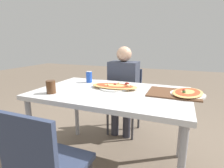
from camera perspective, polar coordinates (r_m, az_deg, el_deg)
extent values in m
plane|color=#6B5B4C|center=(1.98, -0.27, -24.43)|extent=(14.00, 14.00, 0.00)
cube|color=silver|center=(1.63, -0.29, -2.98)|extent=(1.39, 0.86, 0.04)
cylinder|color=#99999E|center=(1.84, -24.83, -15.35)|extent=(0.05, 0.05, 0.73)
cylinder|color=#99999E|center=(2.36, -11.53, -7.96)|extent=(0.05, 0.05, 0.73)
cylinder|color=#99999E|center=(2.01, 21.74, -12.51)|extent=(0.05, 0.05, 0.73)
cube|color=#2D3851|center=(2.37, 3.95, -5.66)|extent=(0.40, 0.40, 0.04)
cube|color=#2D3851|center=(2.48, 5.34, 0.47)|extent=(0.38, 0.03, 0.40)
cylinder|color=#38383D|center=(2.27, 6.70, -12.98)|extent=(0.03, 0.03, 0.42)
cylinder|color=#38383D|center=(2.37, -1.44, -11.71)|extent=(0.03, 0.03, 0.42)
cylinder|color=#38383D|center=(2.57, 8.72, -9.79)|extent=(0.03, 0.03, 0.42)
cylinder|color=#38383D|center=(2.65, 1.47, -8.83)|extent=(0.03, 0.03, 0.42)
cube|color=#2D3851|center=(1.29, -18.45, -24.09)|extent=(0.40, 0.40, 0.04)
cube|color=#2D3851|center=(1.06, -26.14, -19.31)|extent=(0.38, 0.03, 0.40)
cylinder|color=#2D2D38|center=(2.31, 4.83, -11.79)|extent=(0.10, 0.10, 0.46)
cylinder|color=#2D2D38|center=(2.36, 0.97, -11.20)|extent=(0.10, 0.10, 0.46)
cube|color=#333847|center=(2.27, 3.83, 0.78)|extent=(0.36, 0.25, 0.52)
sphere|color=tan|center=(2.22, 3.97, 9.72)|extent=(0.19, 0.19, 0.19)
cylinder|color=white|center=(1.71, 0.78, -1.21)|extent=(0.30, 0.30, 0.01)
ellipsoid|color=tan|center=(1.71, 0.78, -0.66)|extent=(0.47, 0.24, 0.02)
ellipsoid|color=#B24223|center=(1.71, 0.78, -0.46)|extent=(0.38, 0.20, 0.01)
sphere|color=maroon|center=(1.74, 4.76, 0.05)|extent=(0.03, 0.03, 0.03)
sphere|color=beige|center=(1.75, 2.23, 0.15)|extent=(0.03, 0.03, 0.03)
sphere|color=beige|center=(1.69, -1.23, -0.34)|extent=(0.03, 0.03, 0.03)
sphere|color=maroon|center=(1.73, 5.15, 0.00)|extent=(0.03, 0.03, 0.03)
sphere|color=maroon|center=(1.72, 0.99, -0.10)|extent=(0.02, 0.02, 0.02)
sphere|color=beige|center=(1.66, 5.23, -0.56)|extent=(0.03, 0.03, 0.03)
cylinder|color=#1E47B2|center=(1.98, -7.49, 2.27)|extent=(0.07, 0.07, 0.12)
cylinder|color=silver|center=(1.97, -7.54, 4.05)|extent=(0.06, 0.06, 0.00)
cylinder|color=#4C2D19|center=(1.63, -19.31, -0.92)|extent=(0.08, 0.08, 0.11)
cube|color=brown|center=(1.62, 19.49, -2.85)|extent=(0.43, 0.34, 0.01)
cylinder|color=white|center=(1.62, 23.42, -3.15)|extent=(0.28, 0.28, 0.01)
ellipsoid|color=tan|center=(1.62, 23.48, -2.57)|extent=(0.32, 0.41, 0.02)
ellipsoid|color=#B24223|center=(1.62, 23.50, -2.37)|extent=(0.26, 0.34, 0.01)
sphere|color=#335928|center=(1.57, 22.45, -2.46)|extent=(0.03, 0.03, 0.03)
sphere|color=maroon|center=(1.61, 22.40, -2.01)|extent=(0.03, 0.03, 0.03)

